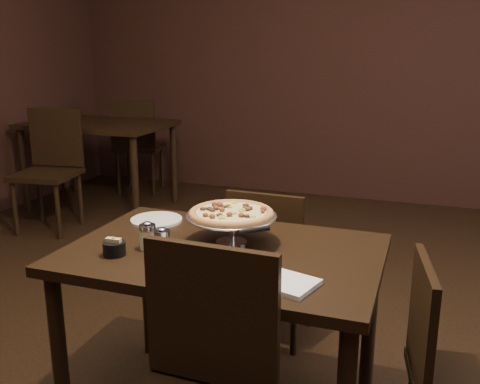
% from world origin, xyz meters
% --- Properties ---
extents(room, '(6.04, 7.04, 2.84)m').
position_xyz_m(room, '(0.06, 0.03, 1.40)').
color(room, black).
rests_on(room, ground).
extents(dining_table, '(1.18, 0.79, 0.74)m').
position_xyz_m(dining_table, '(0.04, -0.09, 0.64)').
color(dining_table, black).
rests_on(dining_table, ground).
extents(background_table, '(1.31, 0.87, 0.82)m').
position_xyz_m(background_table, '(-2.20, 2.38, 0.71)').
color(background_table, black).
rests_on(background_table, ground).
extents(pizza_stand, '(0.36, 0.36, 0.15)m').
position_xyz_m(pizza_stand, '(0.04, -0.02, 0.86)').
color(pizza_stand, '#ADADB4').
rests_on(pizza_stand, dining_table).
extents(parmesan_shaker, '(0.06, 0.06, 0.11)m').
position_xyz_m(parmesan_shaker, '(-0.24, -0.19, 0.79)').
color(parmesan_shaker, beige).
rests_on(parmesan_shaker, dining_table).
extents(pepper_flake_shaker, '(0.06, 0.06, 0.11)m').
position_xyz_m(pepper_flake_shaker, '(-0.16, -0.22, 0.79)').
color(pepper_flake_shaker, maroon).
rests_on(pepper_flake_shaker, dining_table).
extents(packet_caddy, '(0.08, 0.08, 0.07)m').
position_xyz_m(packet_caddy, '(-0.32, -0.28, 0.77)').
color(packet_caddy, black).
rests_on(packet_caddy, dining_table).
extents(napkin_stack, '(0.19, 0.19, 0.02)m').
position_xyz_m(napkin_stack, '(0.36, -0.33, 0.75)').
color(napkin_stack, white).
rests_on(napkin_stack, dining_table).
extents(plate_left, '(0.23, 0.23, 0.01)m').
position_xyz_m(plate_left, '(-0.37, 0.13, 0.74)').
color(plate_left, silver).
rests_on(plate_left, dining_table).
extents(plate_near, '(0.26, 0.26, 0.01)m').
position_xyz_m(plate_near, '(0.06, -0.38, 0.75)').
color(plate_near, silver).
rests_on(plate_near, dining_table).
extents(serving_spatula, '(0.16, 0.16, 0.02)m').
position_xyz_m(serving_spatula, '(0.18, -0.17, 0.86)').
color(serving_spatula, '#ADADB4').
rests_on(serving_spatula, pizza_stand).
extents(chair_far, '(0.39, 0.39, 0.82)m').
position_xyz_m(chair_far, '(0.04, 0.55, 0.45)').
color(chair_far, black).
rests_on(chair_far, ground).
extents(chair_side, '(0.44, 0.44, 0.82)m').
position_xyz_m(chair_side, '(0.87, -0.16, 0.45)').
color(chair_side, black).
rests_on(chair_side, ground).
extents(bg_chair_far, '(0.56, 0.56, 0.98)m').
position_xyz_m(bg_chair_far, '(-2.13, 2.95, 0.54)').
color(bg_chair_far, black).
rests_on(bg_chair_far, ground).
extents(bg_chair_near, '(0.53, 0.53, 1.00)m').
position_xyz_m(bg_chair_near, '(-2.23, 1.70, 0.55)').
color(bg_chair_near, black).
rests_on(bg_chair_near, ground).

